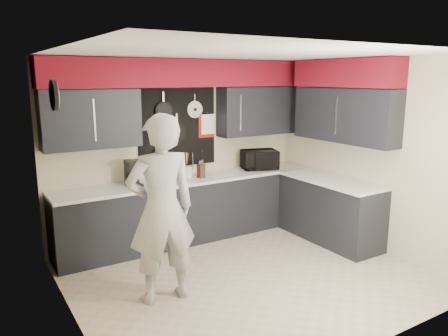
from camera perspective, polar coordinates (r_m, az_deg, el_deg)
ground at (r=5.44m, az=3.01°, el=-13.83°), size 4.00×4.00×0.00m
back_wall_assembly at (r=6.29m, az=-5.14°, el=8.67°), size 4.00×0.36×2.60m
right_wall_assembly at (r=6.34m, az=15.83°, el=7.69°), size 0.36×3.50×2.60m
left_wall_assembly at (r=4.23m, az=-19.70°, el=-2.79°), size 0.05×3.50×2.60m
base_cabinets at (r=6.40m, az=0.90°, el=-5.38°), size 3.95×2.20×0.92m
microwave at (r=6.90m, az=4.66°, el=1.10°), size 0.63×0.52×0.30m
knife_block at (r=6.31m, az=-3.03°, el=-0.37°), size 0.10×0.10×0.20m
utensil_crock at (r=6.34m, az=-4.77°, el=-0.49°), size 0.13×0.13×0.17m
coffee_maker at (r=5.95m, az=-11.80°, el=-0.56°), size 0.20×0.24×0.35m
person at (r=4.58m, az=-8.17°, el=-5.43°), size 0.77×0.54×2.00m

